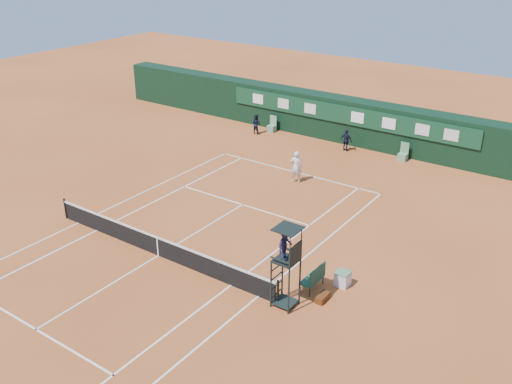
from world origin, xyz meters
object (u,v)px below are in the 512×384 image
player_bench (314,277)px  cooler (343,278)px  player (296,167)px  umpire_chair (286,251)px  tennis_net (158,246)px

player_bench → cooler: (0.81, 0.94, -0.27)m
player_bench → player: player is taller
umpire_chair → player_bench: (0.40, 1.58, -1.86)m
umpire_chair → cooler: (1.21, 2.52, -2.13)m
tennis_net → umpire_chair: size_ratio=3.77×
umpire_chair → cooler: bearing=64.4°
tennis_net → umpire_chair: 6.93m
tennis_net → umpire_chair: bearing=1.0°
umpire_chair → player_bench: bearing=75.7°
player → tennis_net: bearing=62.2°
umpire_chair → cooler: umpire_chair is taller
umpire_chair → cooler: size_ratio=5.30×
cooler → umpire_chair: bearing=-115.6°
cooler → player: bearing=131.7°
cooler → player: (-7.14, 8.02, 0.62)m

